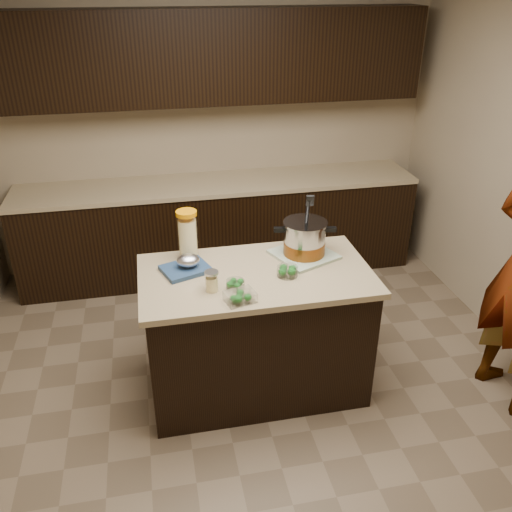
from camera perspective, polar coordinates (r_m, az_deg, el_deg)
The scene contains 12 objects.
ground_plane at distance 3.92m, azimuth 0.00°, elevation -13.31°, with size 4.00×4.00×0.00m, color brown.
room_shell at distance 3.08m, azimuth 0.00°, elevation 11.52°, with size 4.04×4.04×2.72m.
back_cabinets at distance 4.95m, azimuth -4.11°, elevation 8.40°, with size 3.60×0.63×2.33m.
island at distance 3.64m, azimuth 0.00°, elevation -7.93°, with size 1.46×0.81×0.90m.
dish_towel at distance 3.61m, azimuth 5.06°, elevation 0.16°, with size 0.36×0.36×0.02m, color #5F7F55.
stock_pot at distance 3.56m, azimuth 5.13°, elevation 1.67°, with size 0.40×0.34×0.41m.
lemonade_pitcher at distance 3.54m, azimuth -7.20°, elevation 2.04°, with size 0.15×0.15×0.33m.
mason_jar at distance 3.19m, azimuth -4.68°, elevation -2.71°, with size 0.09×0.09×0.14m.
broccoli_tub_left at distance 3.23m, azimuth -2.19°, elevation -3.04°, with size 0.12×0.12×0.05m.
broccoli_tub_right at distance 3.36m, azimuth 3.33°, elevation -1.64°, with size 0.15×0.15×0.06m.
broccoli_tub_rect at distance 3.10m, azimuth -1.69°, elevation -4.36°, with size 0.19×0.16×0.06m.
blue_tray at distance 3.43m, azimuth -7.31°, elevation -1.03°, with size 0.34×0.31×0.11m.
Camera 1 is at (-0.60, -2.89, 2.58)m, focal length 38.00 mm.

